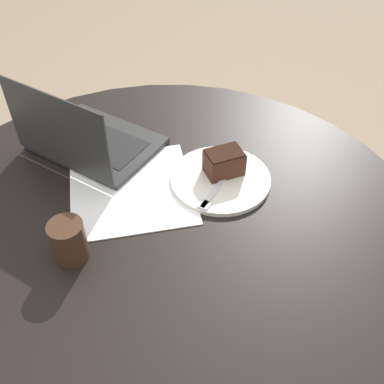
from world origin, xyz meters
TOP-DOWN VIEW (x-y plane):
  - ground_plane at (0.00, 0.00)m, footprint 12.00×12.00m
  - dining_table at (0.00, 0.00)m, footprint 1.27×1.27m
  - paper_document at (0.02, 0.15)m, footprint 0.40×0.40m
  - plate at (0.21, 0.04)m, footprint 0.25×0.25m
  - cake_slice at (0.23, 0.04)m, footprint 0.11×0.09m
  - fork at (0.17, 0.00)m, footprint 0.17×0.08m
  - coffee_glass at (-0.19, 0.06)m, footprint 0.07×0.07m
  - laptop at (0.02, 0.35)m, footprint 0.33×0.38m

SIDE VIEW (x-z plane):
  - ground_plane at x=0.00m, z-range 0.00..0.00m
  - dining_table at x=0.00m, z-range 0.26..1.03m
  - paper_document at x=0.02m, z-range 0.77..0.78m
  - plate at x=0.21m, z-range 0.77..0.79m
  - fork at x=0.17m, z-range 0.79..0.79m
  - laptop at x=0.02m, z-range 0.70..0.93m
  - cake_slice at x=0.23m, z-range 0.79..0.85m
  - coffee_glass at x=-0.19m, z-range 0.77..0.87m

